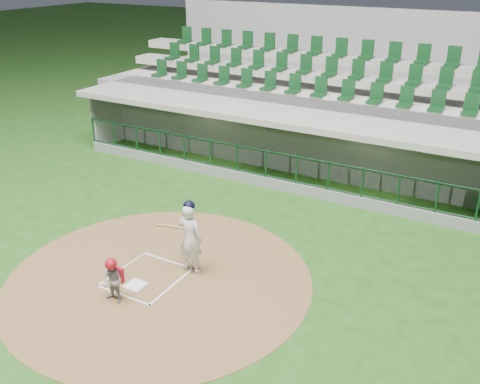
# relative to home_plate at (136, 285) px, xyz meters

# --- Properties ---
(ground) EXTENTS (120.00, 120.00, 0.00)m
(ground) POSITION_rel_home_plate_xyz_m (0.00, 0.70, -0.02)
(ground) COLOR #1E4A15
(ground) RESTS_ON ground
(dirt_circle) EXTENTS (7.20, 7.20, 0.01)m
(dirt_circle) POSITION_rel_home_plate_xyz_m (0.30, 0.50, -0.02)
(dirt_circle) COLOR brown
(dirt_circle) RESTS_ON ground
(home_plate) EXTENTS (0.43, 0.43, 0.02)m
(home_plate) POSITION_rel_home_plate_xyz_m (0.00, 0.00, 0.00)
(home_plate) COLOR white
(home_plate) RESTS_ON dirt_circle
(batter_box_chalk) EXTENTS (1.55, 1.80, 0.01)m
(batter_box_chalk) POSITION_rel_home_plate_xyz_m (0.00, 0.40, -0.00)
(batter_box_chalk) COLOR silver
(batter_box_chalk) RESTS_ON ground
(dugout_structure) EXTENTS (16.40, 3.70, 3.00)m
(dugout_structure) POSITION_rel_home_plate_xyz_m (0.04, 8.53, 0.94)
(dugout_structure) COLOR gray
(dugout_structure) RESTS_ON ground
(seating_deck) EXTENTS (17.00, 6.72, 5.15)m
(seating_deck) POSITION_rel_home_plate_xyz_m (0.00, 11.61, 1.40)
(seating_deck) COLOR gray
(seating_deck) RESTS_ON ground
(batter) EXTENTS (0.88, 0.87, 1.86)m
(batter) POSITION_rel_home_plate_xyz_m (0.77, 1.16, 0.92)
(batter) COLOR silver
(batter) RESTS_ON dirt_circle
(catcher) EXTENTS (0.50, 0.40, 1.09)m
(catcher) POSITION_rel_home_plate_xyz_m (-0.00, -0.69, 0.53)
(catcher) COLOR gray
(catcher) RESTS_ON dirt_circle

